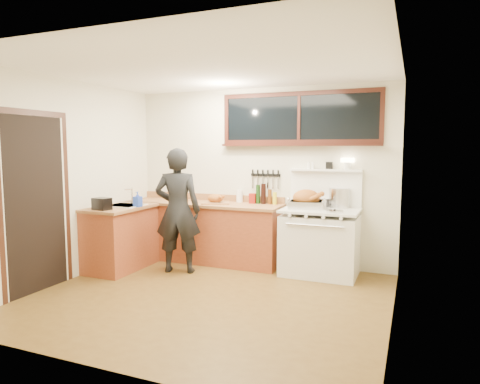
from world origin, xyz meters
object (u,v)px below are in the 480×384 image
at_px(cutting_board, 216,200).
at_px(roast_turkey, 307,201).
at_px(vintage_stove, 320,241).
at_px(man, 178,211).

bearing_deg(cutting_board, roast_turkey, 1.33).
bearing_deg(vintage_stove, cutting_board, -179.83).
xyz_separation_m(cutting_board, roast_turkey, (1.37, 0.03, 0.05)).
bearing_deg(man, cutting_board, 65.76).
relative_size(man, roast_turkey, 3.24).
xyz_separation_m(vintage_stove, man, (-1.85, -0.63, 0.40)).
bearing_deg(man, roast_turkey, 21.64).
bearing_deg(roast_turkey, cutting_board, -178.67).
height_order(cutting_board, roast_turkey, roast_turkey).
bearing_deg(cutting_board, man, -114.24).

